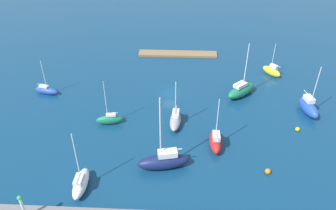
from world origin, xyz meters
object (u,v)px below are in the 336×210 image
sailboat_blue_lone_north (308,107)px  mooring_buoy_yellow (297,129)px  sailboat_gray_west_end (175,120)px  mooring_buoy_orange (268,171)px  sailboat_red_by_breakwater (215,141)px  sailboat_navy_off_beacon (164,161)px  sailboat_yellow_inner_mooring (272,71)px  sailboat_white_along_channel (81,183)px  pier_dock (178,54)px  sailboat_blue_far_north (46,90)px  sailboat_green_mid_basin (241,90)px  sailboat_green_lone_south (109,119)px  harbor_beacon (22,205)px

sailboat_blue_lone_north → mooring_buoy_yellow: sailboat_blue_lone_north is taller
sailboat_blue_lone_north → sailboat_gray_west_end: (24.23, 4.71, -0.33)m
mooring_buoy_orange → sailboat_blue_lone_north: bearing=-123.3°
sailboat_red_by_breakwater → sailboat_navy_off_beacon: 9.43m
sailboat_red_by_breakwater → sailboat_gray_west_end: sailboat_red_by_breakwater is taller
sailboat_yellow_inner_mooring → mooring_buoy_yellow: 19.86m
sailboat_yellow_inner_mooring → sailboat_red_by_breakwater: bearing=113.0°
mooring_buoy_yellow → sailboat_yellow_inner_mooring: bearing=-89.1°
sailboat_yellow_inner_mooring → sailboat_gray_west_end: bearing=95.4°
sailboat_blue_lone_north → sailboat_white_along_channel: bearing=-72.9°
sailboat_red_by_breakwater → mooring_buoy_orange: size_ratio=10.66×
pier_dock → mooring_buoy_orange: 42.12m
sailboat_navy_off_beacon → mooring_buoy_orange: bearing=166.6°
sailboat_white_along_channel → sailboat_blue_far_north: bearing=29.3°
sailboat_yellow_inner_mooring → sailboat_green_mid_basin: (7.87, 8.90, 0.22)m
sailboat_red_by_breakwater → sailboat_green_mid_basin: 16.94m
sailboat_yellow_inner_mooring → sailboat_gray_west_end: size_ratio=0.83×
sailboat_yellow_inner_mooring → mooring_buoy_orange: bearing=130.0°
sailboat_green_lone_south → sailboat_red_by_breakwater: sailboat_red_by_breakwater is taller
sailboat_gray_west_end → mooring_buoy_orange: 17.77m
sailboat_white_along_channel → sailboat_blue_far_north: (13.70, -24.21, -0.23)m
sailboat_yellow_inner_mooring → sailboat_gray_west_end: (20.64, 19.02, -0.08)m
harbor_beacon → sailboat_gray_west_end: sailboat_gray_west_end is taller
sailboat_green_lone_south → sailboat_green_mid_basin: 26.52m
sailboat_red_by_breakwater → sailboat_navy_off_beacon: size_ratio=0.72×
pier_dock → sailboat_blue_lone_north: bearing=135.8°
sailboat_white_along_channel → sailboat_red_by_breakwater: bearing=-63.5°
sailboat_blue_far_north → mooring_buoy_orange: (-40.08, 20.11, -0.39)m
sailboat_blue_lone_north → sailboat_navy_off_beacon: 29.91m
sailboat_red_by_breakwater → sailboat_green_mid_basin: (-6.22, -15.76, 0.07)m
sailboat_gray_west_end → sailboat_white_along_channel: bearing=-36.0°
sailboat_white_along_channel → pier_dock: bearing=-15.9°
mooring_buoy_yellow → sailboat_green_mid_basin: bearing=-53.3°
sailboat_red_by_breakwater → mooring_buoy_orange: bearing=-127.7°
sailboat_yellow_inner_mooring → sailboat_blue_far_north: size_ratio=0.99×
sailboat_gray_west_end → sailboat_navy_off_beacon: (1.41, 10.69, 0.33)m
sailboat_blue_lone_north → sailboat_blue_far_north: bearing=-106.2°
sailboat_navy_off_beacon → mooring_buoy_yellow: bearing=-167.8°
sailboat_blue_far_north → sailboat_green_mid_basin: bearing=16.0°
sailboat_green_lone_south → sailboat_navy_off_beacon: sailboat_navy_off_beacon is taller
pier_dock → mooring_buoy_orange: (-14.08, 39.70, 0.17)m
pier_dock → sailboat_red_by_breakwater: sailboat_red_by_breakwater is taller
pier_dock → sailboat_green_lone_south: 31.06m
sailboat_blue_lone_north → mooring_buoy_yellow: (3.29, 5.53, -0.95)m
sailboat_blue_lone_north → sailboat_yellow_inner_mooring: bearing=-177.3°
sailboat_red_by_breakwater → sailboat_white_along_channel: size_ratio=0.95×
sailboat_blue_lone_north → sailboat_red_by_breakwater: sailboat_blue_lone_north is taller
sailboat_green_lone_south → sailboat_yellow_inner_mooring: size_ratio=1.17×
harbor_beacon → sailboat_red_by_breakwater: 28.86m
sailboat_gray_west_end → sailboat_white_along_channel: (12.57, 15.26, 0.04)m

